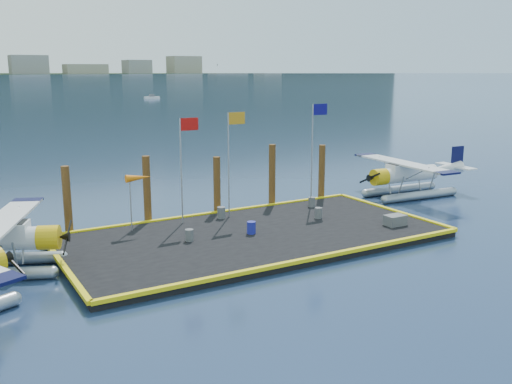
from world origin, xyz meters
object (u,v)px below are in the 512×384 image
flagpole_red (184,154)px  piling_1 (147,192)px  seaplane_d (406,177)px  crate (395,220)px  windsock (138,179)px  drum_0 (189,235)px  drum_5 (221,213)px  flagpole_yellow (232,148)px  piling_0 (67,203)px  piling_2 (217,187)px  drum_2 (318,213)px  flagpole_blue (315,139)px  drum_1 (251,228)px  drum_4 (312,202)px  piling_3 (272,177)px  piling_4 (322,174)px

flagpole_red → piling_1: size_ratio=1.43×
seaplane_d → crate: 9.52m
flagpole_red → windsock: bearing=180.0°
crate → flagpole_red: (-10.05, 6.42, 3.70)m
drum_0 → drum_5: size_ratio=0.90×
flagpole_yellow → piling_0: bearing=170.1°
drum_5 → piling_2: piling_2 is taller
crate → flagpole_red: bearing=147.4°
drum_2 → seaplane_d: bearing=16.5°
seaplane_d → piling_2: 14.40m
flagpole_yellow → flagpole_blue: size_ratio=0.95×
drum_1 → drum_4: bearing=27.8°
drum_1 → drum_5: drum_5 is taller
piling_1 → drum_5: bearing=-23.7°
seaplane_d → piling_2: bearing=87.4°
drum_2 → windsock: (-9.93, 2.99, 2.51)m
flagpole_red → drum_5: bearing=-3.1°
crate → flagpole_yellow: 10.27m
crate → piling_1: (-11.75, 8.02, 1.41)m
flagpole_red → flagpole_yellow: flagpole_yellow is taller
windsock → piling_1: bearing=57.3°
flagpole_yellow → flagpole_red: bearing=180.0°
seaplane_d → flagpole_yellow: (-14.09, 0.06, 3.03)m
drum_2 → flagpole_yellow: (-4.20, 2.99, 3.80)m
drum_2 → flagpole_blue: bearing=59.1°
piling_0 → piling_2: 9.00m
drum_5 → piling_1: bearing=156.3°
drum_5 → crate: 10.05m
drum_1 → flagpole_blue: size_ratio=0.10×
flagpole_yellow → piling_3: 4.75m
flagpole_yellow → piling_4: size_ratio=1.55×
piling_0 → piling_3: size_ratio=0.93×
drum_5 → piling_3: piling_3 is taller
flagpole_blue → drum_0: bearing=-161.9°
flagpole_yellow → piling_0: size_ratio=1.55×
drum_0 → flagpole_red: 5.13m
windsock → piling_2: size_ratio=0.82×
flagpole_yellow → drum_0: bearing=-141.7°
drum_2 → drum_4: 2.86m
seaplane_d → drum_4: size_ratio=15.42×
flagpole_red → flagpole_yellow: (3.00, 0.00, 0.12)m
drum_0 → piling_3: (8.04, 4.95, 1.44)m
flagpole_blue → windsock: bearing=180.0°
drum_2 → flagpole_yellow: 6.41m
drum_1 → flagpole_red: size_ratio=0.11×
drum_2 → piling_0: 14.23m
seaplane_d → flagpole_blue: flagpole_blue is taller
flagpole_red → piling_2: bearing=29.8°
crate → drum_2: bearing=129.7°
drum_4 → piling_2: piling_2 is taller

